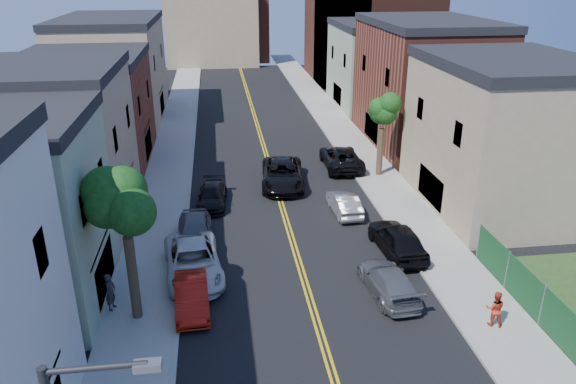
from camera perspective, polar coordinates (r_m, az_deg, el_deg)
name	(u,v)px	position (r m, az deg, el deg)	size (l,w,h in m)	color
sidewalk_left	(173,144)	(49.45, -11.92, 4.97)	(3.20, 100.00, 0.15)	gray
sidewalk_right	(348,137)	(50.69, 6.24, 5.76)	(3.20, 100.00, 0.15)	gray
curb_left	(193,143)	(49.34, -9.89, 5.09)	(0.30, 100.00, 0.15)	gray
curb_right	(329,137)	(50.31, 4.30, 5.70)	(0.30, 100.00, 0.15)	gray
bldg_left_tan_near	(46,152)	(35.12, -23.96, 3.84)	(9.00, 10.00, 9.00)	#998466
bldg_left_brick	(86,114)	(45.51, -20.36, 7.67)	(9.00, 12.00, 8.00)	brown
bldg_left_tan_far	(114,72)	(58.81, -17.75, 11.87)	(9.00, 16.00, 9.50)	#998466
bldg_right_tan	(503,139)	(37.30, 21.57, 5.22)	(9.00, 12.00, 9.00)	#998466
bldg_right_brick	(424,86)	(49.47, 14.04, 10.70)	(9.00, 14.00, 10.00)	brown
bldg_right_palegrn	(378,67)	(62.62, 9.37, 12.75)	(9.00, 12.00, 8.50)	gray
church	(364,25)	(77.23, 7.98, 16.89)	(16.20, 14.20, 22.60)	#4C2319
backdrop_left	(212,26)	(89.51, -7.97, 16.85)	(14.00, 8.00, 12.00)	#998466
backdrop_center	(237,29)	(93.67, -5.40, 16.59)	(10.00, 8.00, 10.00)	brown
fence_right	(563,328)	(25.28, 26.78, -12.55)	(0.04, 15.00, 1.90)	#143F1E
tree_left_mid	(122,182)	(22.92, -17.01, 1.00)	(5.20, 5.20, 9.29)	#322719
tree_right_far	(384,100)	(39.94, 9.98, 9.41)	(4.40, 4.40, 8.03)	#322719
red_sedan	(192,294)	(25.79, -10.04, -10.50)	(1.48, 4.26, 1.40)	#AD160B
white_pickup	(193,261)	(28.15, -9.89, -7.17)	(2.72, 5.91, 1.64)	silver
grey_car_left	(195,232)	(31.09, -9.73, -4.11)	(1.97, 4.90, 1.67)	#505157
black_car_left	(212,196)	(36.14, -7.93, -0.40)	(1.82, 4.48, 1.30)	black
grey_car_right	(389,281)	(26.81, 10.47, -9.17)	(1.93, 4.75, 1.38)	#53555A
black_car_right	(397,239)	(30.42, 11.38, -4.82)	(2.02, 5.01, 1.71)	black
silver_car_right	(344,203)	(34.78, 5.89, -1.20)	(1.42, 4.08, 1.34)	#95979C
dark_car_right_far	(341,158)	(42.70, 5.58, 3.60)	(2.71, 5.89, 1.64)	black
black_suv_lane	(282,174)	(38.91, -0.58, 1.88)	(2.90, 6.29, 1.75)	black
pedestrian_left	(110,292)	(26.21, -18.07, -9.89)	(0.65, 0.43, 1.79)	#282830
pedestrian_right	(495,309)	(25.61, 20.83, -11.32)	(0.80, 0.62, 1.65)	#B6341C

